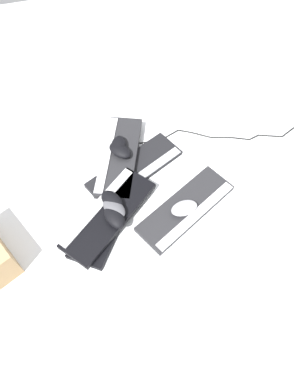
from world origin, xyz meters
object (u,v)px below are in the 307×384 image
mouse_0 (184,208)px  keyboard_1 (106,215)px  keyboard_4 (108,214)px  mouse_4 (114,208)px  mouse_2 (112,201)px  mouse_5 (118,146)px  mouse_3 (114,217)px  keyboard_3 (119,156)px  keyboard_0 (135,169)px  mouse_1 (120,150)px  keyboard_2 (186,208)px

mouse_0 → keyboard_1: bearing=-19.2°
keyboard_4 → mouse_4: mouse_4 is taller
mouse_2 → mouse_5: same height
mouse_3 → mouse_4: 0.04m
keyboard_3 → mouse_2: (-0.24, 0.08, 0.04)m
keyboard_3 → keyboard_4: (-0.27, 0.10, 0.00)m
mouse_2 → mouse_5: 0.28m
keyboard_1 → mouse_5: bearing=-22.8°
keyboard_0 → keyboard_4: 0.26m
keyboard_0 → keyboard_1: same height
mouse_2 → mouse_1: bearing=-46.8°
keyboard_3 → mouse_5: size_ratio=4.22×
mouse_3 → keyboard_2: bearing=-108.8°
keyboard_2 → keyboard_0: bearing=31.7°
keyboard_0 → mouse_2: size_ratio=4.20×
mouse_1 → mouse_5: size_ratio=1.00×
mouse_3 → mouse_5: (0.34, -0.09, 0.00)m
keyboard_3 → mouse_4: mouse_4 is taller
keyboard_3 → mouse_0: 0.39m
keyboard_4 → mouse_4: size_ratio=3.95×
mouse_2 → mouse_4: same height
mouse_5 → mouse_0: bearing=-133.0°
keyboard_0 → mouse_0: mouse_0 is taller
mouse_0 → keyboard_0: bearing=-68.0°
mouse_0 → mouse_2: (0.09, 0.27, 0.03)m
keyboard_2 → keyboard_4: 0.32m
keyboard_1 → keyboard_4: (-0.02, -0.01, 0.03)m
keyboard_3 → mouse_4: 0.29m
mouse_0 → mouse_4: (0.06, 0.27, 0.03)m
keyboard_0 → mouse_3: bearing=150.0°
mouse_3 → mouse_2: bearing=-22.5°
mouse_2 → mouse_3: (-0.07, 0.01, 0.00)m
keyboard_4 → mouse_2: (0.04, -0.03, 0.04)m
mouse_5 → mouse_1: bearing=-159.6°
mouse_3 → keyboard_4: bearing=10.5°
keyboard_0 → mouse_4: size_ratio=4.20×
keyboard_1 → keyboard_4: bearing=-153.4°
keyboard_4 → keyboard_3: bearing=-20.8°
keyboard_2 → mouse_4: (0.04, 0.29, 0.07)m
keyboard_0 → keyboard_4: bearing=142.1°
mouse_4 → keyboard_2: bearing=52.3°
mouse_1 → mouse_4: 0.29m
keyboard_0 → mouse_5: 0.13m
keyboard_0 → mouse_4: mouse_4 is taller
keyboard_0 → mouse_0: (-0.26, -0.14, 0.04)m
mouse_1 → mouse_2: bearing=-55.3°
keyboard_2 → keyboard_3: keyboard_3 is taller
keyboard_1 → mouse_0: (-0.08, -0.31, 0.04)m
keyboard_4 → mouse_0: size_ratio=3.95×
keyboard_4 → mouse_1: 0.30m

